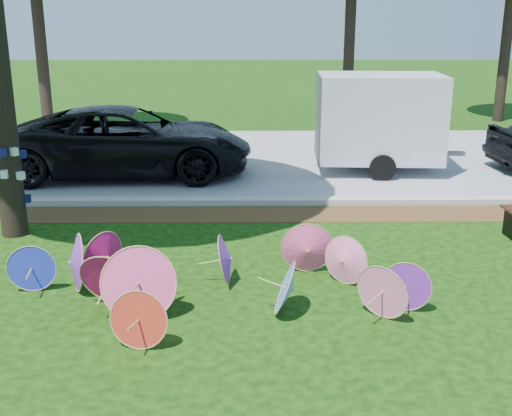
# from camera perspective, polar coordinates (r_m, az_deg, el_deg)

# --- Properties ---
(ground) EXTENTS (90.00, 90.00, 0.00)m
(ground) POSITION_cam_1_polar(r_m,az_deg,el_deg) (8.02, -3.49, -10.41)
(ground) COLOR black
(ground) RESTS_ON ground
(mulch_strip) EXTENTS (90.00, 1.00, 0.01)m
(mulch_strip) POSITION_cam_1_polar(r_m,az_deg,el_deg) (12.19, -2.47, -0.57)
(mulch_strip) COLOR #472D16
(mulch_strip) RESTS_ON ground
(curb) EXTENTS (90.00, 0.30, 0.12)m
(curb) POSITION_cam_1_polar(r_m,az_deg,el_deg) (12.84, -2.37, 0.61)
(curb) COLOR #B7B5AD
(curb) RESTS_ON ground
(street) EXTENTS (90.00, 8.00, 0.01)m
(street) POSITION_cam_1_polar(r_m,az_deg,el_deg) (16.87, -1.95, 4.43)
(street) COLOR gray
(street) RESTS_ON ground
(parasol_pile) EXTENTS (5.67, 2.42, 0.97)m
(parasol_pile) POSITION_cam_1_polar(r_m,az_deg,el_deg) (8.54, -5.19, -5.80)
(parasol_pile) COLOR purple
(parasol_pile) RESTS_ON ground
(black_van) EXTENTS (5.83, 2.86, 1.59)m
(black_van) POSITION_cam_1_polar(r_m,az_deg,el_deg) (15.27, -11.31, 5.80)
(black_van) COLOR black
(black_van) RESTS_ON ground
(cargo_trailer) EXTENTS (2.94, 1.95, 2.60)m
(cargo_trailer) POSITION_cam_1_polar(r_m,az_deg,el_deg) (15.55, 10.91, 7.91)
(cargo_trailer) COLOR silver
(cargo_trailer) RESTS_ON ground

